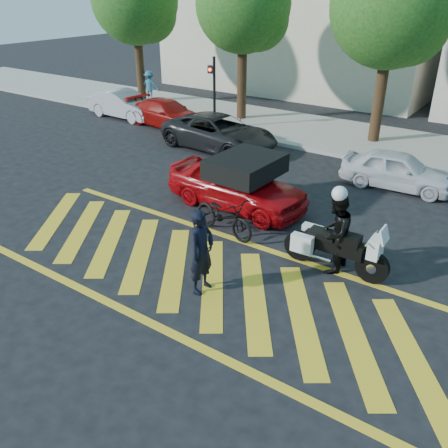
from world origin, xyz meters
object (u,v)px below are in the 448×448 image
Objects in this scene: parked_mid_left at (220,133)px; parked_mid_right at (398,170)px; parked_far_left at (125,104)px; police_motorcycle at (334,247)px; bicycle at (224,216)px; officer_bike at (202,252)px; officer_moto at (335,233)px; parked_left at (167,113)px; red_convertible at (237,184)px.

parked_mid_left reaches higher than parked_mid_right.
parked_far_left is 1.12× the size of parked_mid_right.
bicycle is at bearing 178.34° from police_motorcycle.
officer_bike reaches higher than parked_far_left.
parked_far_left is (-13.98, 7.23, -0.31)m from officer_moto.
officer_bike reaches higher than police_motorcycle.
parked_mid_left reaches higher than bicycle.
parked_left is at bearing 59.37° from bicycle.
police_motorcycle is 1.30× the size of officer_moto.
officer_bike is 0.48× the size of parked_far_left.
officer_bike is 3.11m from police_motorcycle.
parked_mid_right is at bearing -94.16° from parked_far_left.
red_convertible reaches higher than parked_mid_right.
officer_bike is 3.08m from officer_moto.
officer_bike is 13.37m from parked_left.
parked_left is (-11.26, 7.23, -0.36)m from officer_moto.
parked_mid_right is (2.78, 5.80, 0.08)m from bicycle.
parked_far_left reaches higher than police_motorcycle.
bicycle is 1.04× the size of officer_moto.
bicycle is at bearing -138.89° from parked_mid_left.
parked_mid_left reaches higher than parked_left.
officer_moto is 0.47× the size of parked_left.
officer_moto reaches higher than bicycle.
officer_moto is at bearing -119.04° from parked_left.
parked_mid_left reaches higher than parked_far_left.
red_convertible is (-0.65, 1.61, 0.20)m from bicycle.
parked_left is 0.85× the size of parked_mid_left.
officer_bike is 15.38m from parked_far_left.
bicycle is 0.51× the size of parked_far_left.
police_motorcycle is 9.35m from parked_mid_left.
police_motorcycle is 0.52× the size of parked_mid_left.
parked_left is at bearing 146.29° from police_motorcycle.
parked_far_left is (-10.27, 5.59, -0.08)m from red_convertible.
red_convertible is at bearing 155.25° from police_motorcycle.
parked_left is at bearing 75.57° from parked_mid_left.
officer_moto reaches higher than red_convertible.
police_motorcycle is at bearing 86.47° from officer_moto.
parked_far_left is 13.77m from parked_mid_right.
officer_bike is 0.46× the size of parked_left.
parked_far_left is (-14.00, 7.23, 0.05)m from police_motorcycle.
officer_bike is 0.76× the size of police_motorcycle.
police_motorcycle is 15.76m from parked_far_left.
officer_bike reaches higher than parked_left.
officer_moto is 15.74m from parked_far_left.
parked_mid_left is 1.37× the size of parked_mid_right.
officer_moto is 0.45× the size of red_convertible.
parked_left is at bearing -123.74° from officer_moto.
officer_moto reaches higher than parked_far_left.
officer_moto is 9.34m from parked_mid_left.
parked_mid_right is at bearing -178.23° from officer_moto.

